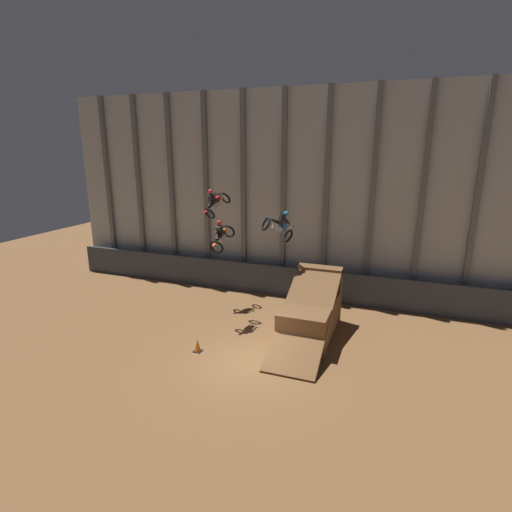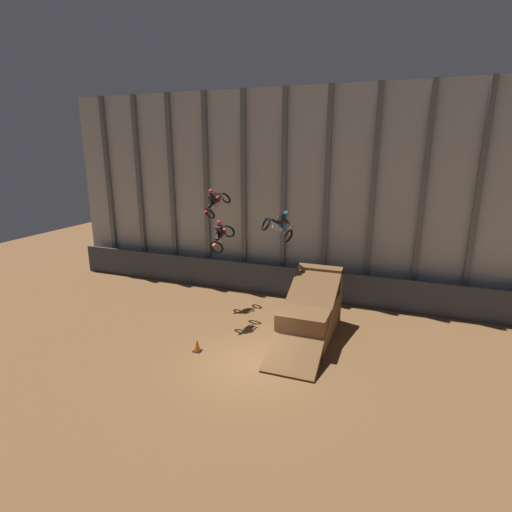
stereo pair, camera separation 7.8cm
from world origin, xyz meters
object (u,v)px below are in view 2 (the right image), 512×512
Objects in this scene: dirt_ramp at (311,314)px; rider_bike_right_air at (279,226)px; rider_bike_left_air at (216,202)px; rider_bike_center_air at (222,235)px; traffic_cone_near_ramp at (197,345)px.

dirt_ramp is 4.65m from rider_bike_right_air.
dirt_ramp is 3.36× the size of rider_bike_left_air.
dirt_ramp is at bearing 2.08° from rider_bike_left_air.
rider_bike_left_air reaches higher than rider_bike_center_air.
dirt_ramp is 10.71× the size of traffic_cone_near_ramp.
traffic_cone_near_ramp is (-4.27, -3.50, -0.73)m from dirt_ramp.
traffic_cone_near_ramp is at bearing -81.96° from rider_bike_center_air.
dirt_ramp is 3.55× the size of rider_bike_right_air.
rider_bike_center_air is at bearing -179.79° from dirt_ramp.
traffic_cone_near_ramp is at bearing -63.91° from rider_bike_right_air.
rider_bike_center_air reaches higher than traffic_cone_near_ramp.
rider_bike_right_air is 7.09m from traffic_cone_near_ramp.
rider_bike_left_air is 0.99× the size of rider_bike_center_air.
rider_bike_right_air is at bearing 145.82° from dirt_ramp.
traffic_cone_near_ramp is (-2.16, -4.94, -4.61)m from rider_bike_right_air.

